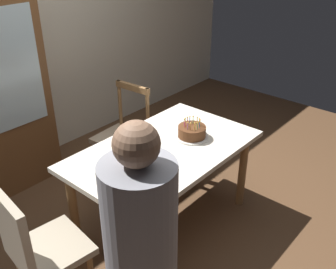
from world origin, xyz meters
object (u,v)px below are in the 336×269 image
object	(u,v)px
dining_table	(164,158)
plate_near_celebrant	(146,181)
birthday_cake	(192,132)
person_celebrant	(142,265)
chair_upholstered	(36,246)
plate_far_side	(138,143)
chair_spindle_back	(123,137)

from	to	relation	value
dining_table	plate_near_celebrant	xyz separation A→B (m)	(-0.42, -0.20, 0.10)
dining_table	birthday_cake	size ratio (longest dim) A/B	5.40
person_celebrant	chair_upholstered	bearing A→B (deg)	93.21
birthday_cake	plate_near_celebrant	distance (m)	0.71
birthday_cake	plate_far_side	bearing A→B (deg)	143.44
chair_spindle_back	birthday_cake	bearing A→B (deg)	-89.72
dining_table	chair_upholstered	world-z (taller)	chair_upholstered
chair_upholstered	person_celebrant	distance (m)	0.98
chair_spindle_back	plate_far_side	bearing A→B (deg)	-121.57
plate_far_side	person_celebrant	distance (m)	1.47
chair_upholstered	person_celebrant	bearing A→B (deg)	-86.79
birthday_cake	plate_far_side	distance (m)	0.44
plate_near_celebrant	plate_far_side	xyz separation A→B (m)	(0.34, 0.41, 0.00)
chair_upholstered	plate_near_celebrant	bearing A→B (deg)	-19.19
birthday_cake	dining_table	bearing A→B (deg)	167.98
dining_table	plate_far_side	distance (m)	0.24
plate_near_celebrant	chair_upholstered	size ratio (longest dim) A/B	0.23
plate_near_celebrant	chair_spindle_back	bearing A→B (deg)	54.77
plate_far_side	person_celebrant	xyz separation A→B (m)	(-1.02, -1.04, 0.19)
chair_spindle_back	chair_upholstered	distance (m)	1.60
plate_near_celebrant	plate_far_side	bearing A→B (deg)	50.15
plate_near_celebrant	person_celebrant	distance (m)	0.95
birthday_cake	person_celebrant	world-z (taller)	person_celebrant
dining_table	plate_near_celebrant	distance (m)	0.47
birthday_cake	chair_upholstered	size ratio (longest dim) A/B	0.29
person_celebrant	plate_far_side	bearing A→B (deg)	45.47
birthday_cake	plate_near_celebrant	xyz separation A→B (m)	(-0.70, -0.14, -0.04)
dining_table	chair_spindle_back	world-z (taller)	chair_spindle_back
person_celebrant	chair_spindle_back	bearing A→B (deg)	49.55
dining_table	plate_near_celebrant	world-z (taller)	plate_near_celebrant
dining_table	chair_upholstered	distance (m)	1.15
plate_far_side	chair_spindle_back	bearing A→B (deg)	58.43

